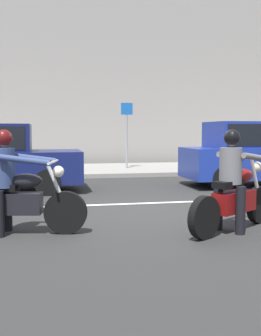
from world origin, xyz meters
The scene contains 8 objects.
ground_plane centered at (0.00, 0.00, 0.00)m, with size 80.00×80.00×0.00m, color #2A2A2A.
sidewalk_slab centered at (0.00, 8.00, 0.07)m, with size 40.00×4.40×0.14m, color gray.
building_facade centered at (0.00, 11.40, 6.98)m, with size 40.00×1.40×13.97m, color gray.
lane_marking_stripe centered at (-0.36, 0.90, 0.00)m, with size 18.00×0.14×0.01m, color silver.
motorcycle_with_rider_gray centered at (1.02, -1.74, 0.65)m, with size 1.89×1.23×1.57m.
motorcycle_with_rider_denim_blue centered at (-2.34, -1.26, 0.64)m, with size 2.23×0.79×1.57m.
parked_hatchback_cobalt_blue centered at (3.83, 3.11, 0.93)m, with size 3.70×1.76×1.80m.
street_sign_post centered at (1.20, 7.75, 1.65)m, with size 0.44×0.08×2.48m.
Camera 1 is at (-1.83, -7.67, 1.55)m, focal length 44.51 mm.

